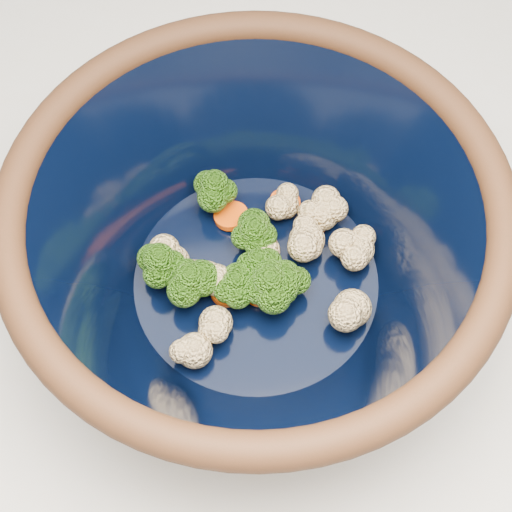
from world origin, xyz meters
The scene contains 3 objects.
counter centered at (0.00, 0.00, 0.45)m, with size 1.20×1.20×0.90m, color beige.
mixing_bowl centered at (-0.07, 0.08, 1.00)m, with size 0.49×0.49×0.17m.
vegetable_pile centered at (-0.08, 0.08, 0.96)m, with size 0.21×0.19×0.05m.
Camera 1 is at (-0.10, -0.21, 1.50)m, focal length 50.00 mm.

